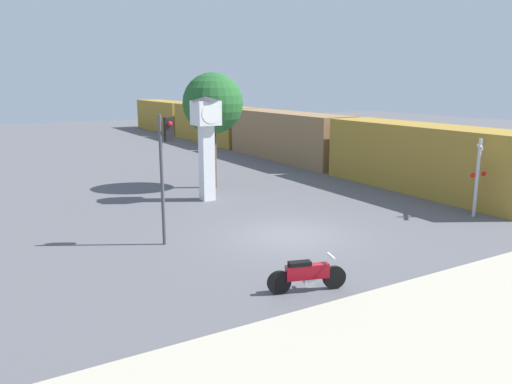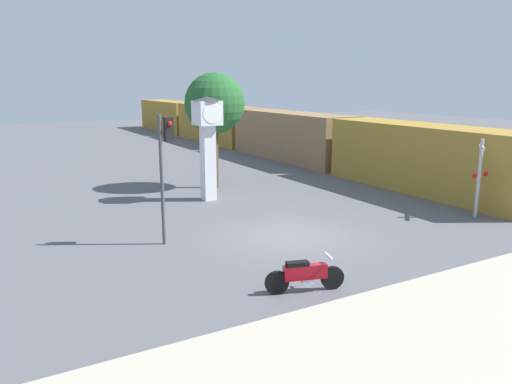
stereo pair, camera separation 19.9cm
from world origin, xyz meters
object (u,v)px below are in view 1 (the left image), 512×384
freight_train (245,129)px  street_tree (213,104)px  clock_tower (206,132)px  railroad_crossing_signal (478,174)px  traffic_light (165,157)px  motorcycle (307,275)px

freight_train → street_tree: size_ratio=8.28×
clock_tower → railroad_crossing_signal: size_ratio=1.49×
traffic_light → freight_train: bearing=54.7°
traffic_light → clock_tower: bearing=53.3°
clock_tower → freight_train: clock_tower is taller
clock_tower → railroad_crossing_signal: bearing=-45.1°
freight_train → railroad_crossing_signal: size_ratio=15.23×
freight_train → clock_tower: bearing=-124.8°
motorcycle → traffic_light: (-1.76, 5.74, 2.59)m
street_tree → railroad_crossing_signal: bearing=-57.7°
freight_train → railroad_crossing_signal: bearing=-95.2°
freight_train → railroad_crossing_signal: (-2.12, -23.51, 0.10)m
clock_tower → street_tree: 3.11m
traffic_light → street_tree: 9.64m
clock_tower → traffic_light: (-3.99, -5.35, -0.17)m
motorcycle → freight_train: bearing=81.0°
clock_tower → freight_train: 18.46m
motorcycle → traffic_light: bearing=123.9°
freight_train → traffic_light: size_ratio=11.14×
freight_train → traffic_light: bearing=-125.3°
traffic_light → motorcycle: bearing=-73.0°
freight_train → street_tree: 15.76m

